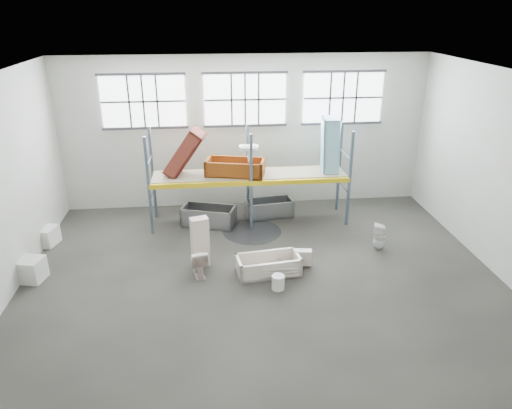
{
  "coord_description": "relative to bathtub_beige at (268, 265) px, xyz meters",
  "views": [
    {
      "loc": [
        -1.21,
        -10.34,
        6.43
      ],
      "look_at": [
        0.0,
        1.5,
        1.4
      ],
      "focal_mm": 33.46,
      "sensor_mm": 36.0,
      "label": 1
    }
  ],
  "objects": [
    {
      "name": "wall_back",
      "position": [
        -0.19,
        4.81,
        2.26
      ],
      "size": [
        12.0,
        0.1,
        5.0
      ],
      "primitive_type": "cube",
      "color": "#B8B7AB",
      "rests_on": "ground"
    },
    {
      "name": "toilet_white",
      "position": [
        3.27,
        0.97,
        0.15
      ],
      "size": [
        0.45,
        0.45,
        0.77
      ],
      "primitive_type": "imported",
      "rotation": [
        0.0,
        0.0,
        -1.93
      ],
      "color": "white",
      "rests_on": "floor"
    },
    {
      "name": "rack_upright_mb",
      "position": [
        -0.19,
        3.86,
        1.26
      ],
      "size": [
        0.08,
        0.08,
        3.0
      ],
      "primitive_type": "cube",
      "color": "slate",
      "rests_on": "floor"
    },
    {
      "name": "toilet_beige",
      "position": [
        -1.79,
        0.11,
        0.13
      ],
      "size": [
        0.55,
        0.79,
        0.74
      ],
      "primitive_type": "imported",
      "rotation": [
        0.0,
        0.0,
        3.34
      ],
      "color": "beige",
      "rests_on": "floor"
    },
    {
      "name": "bathtub_beige",
      "position": [
        0.0,
        0.0,
        0.0
      ],
      "size": [
        1.69,
        0.95,
        0.47
      ],
      "primitive_type": null,
      "rotation": [
        0.0,
        0.0,
        0.12
      ],
      "color": "beige",
      "rests_on": "floor"
    },
    {
      "name": "rack_upright_ma",
      "position": [
        -0.19,
        2.66,
        1.26
      ],
      "size": [
        0.08,
        0.08,
        3.0
      ],
      "primitive_type": "cube",
      "color": "slate",
      "rests_on": "floor"
    },
    {
      "name": "rack_upright_ra",
      "position": [
        2.81,
        2.66,
        1.26
      ],
      "size": [
        0.08,
        0.08,
        3.0
      ],
      "primitive_type": "cube",
      "color": "slate",
      "rests_on": "floor"
    },
    {
      "name": "rack_beam_back",
      "position": [
        -0.19,
        3.86,
        1.26
      ],
      "size": [
        6.0,
        0.1,
        0.14
      ],
      "primitive_type": "cube",
      "color": "yellow",
      "rests_on": "floor"
    },
    {
      "name": "rack_upright_lb",
      "position": [
        -3.19,
        3.86,
        1.26
      ],
      "size": [
        0.08,
        0.08,
        3.0
      ],
      "primitive_type": "cube",
      "color": "slate",
      "rests_on": "floor"
    },
    {
      "name": "rust_tub_flat",
      "position": [
        -0.63,
        3.22,
        1.58
      ],
      "size": [
        1.9,
        1.21,
        0.49
      ],
      "primitive_type": null,
      "rotation": [
        0.0,
        0.0,
        -0.24
      ],
      "color": "brown",
      "rests_on": "shelf_deck"
    },
    {
      "name": "steel_tub_right",
      "position": [
        0.47,
        3.57,
        0.04
      ],
      "size": [
        1.59,
        0.9,
        0.55
      ],
      "primitive_type": null,
      "rotation": [
        0.0,
        0.0,
        0.13
      ],
      "color": "#A0A4A9",
      "rests_on": "floor"
    },
    {
      "name": "window_right",
      "position": [
        3.01,
        4.7,
        3.36
      ],
      "size": [
        2.6,
        0.04,
        1.6
      ],
      "primitive_type": "cube",
      "color": "white",
      "rests_on": "wall_back"
    },
    {
      "name": "rust_tub_tilted",
      "position": [
        -2.12,
        3.31,
        2.06
      ],
      "size": [
        1.41,
        0.99,
        1.56
      ],
      "primitive_type": null,
      "rotation": [
        0.0,
        -0.96,
        -0.2
      ],
      "color": "maroon",
      "rests_on": "shelf_deck"
    },
    {
      "name": "bucket",
      "position": [
        0.14,
        -0.77,
        -0.05
      ],
      "size": [
        0.37,
        0.37,
        0.37
      ],
      "primitive_type": "cylinder",
      "rotation": [
        0.0,
        0.0,
        -0.18
      ],
      "color": "silver",
      "rests_on": "floor"
    },
    {
      "name": "shelf_deck",
      "position": [
        -0.19,
        3.26,
        1.34
      ],
      "size": [
        5.9,
        1.1,
        0.03
      ],
      "primitive_type": "cube",
      "color": "gray",
      "rests_on": "floor"
    },
    {
      "name": "wet_patch",
      "position": [
        -0.19,
        2.46,
        -0.24
      ],
      "size": [
        1.8,
        1.8,
        0.0
      ],
      "primitive_type": "cylinder",
      "color": "black",
      "rests_on": "floor"
    },
    {
      "name": "carton_far",
      "position": [
        -6.2,
        2.26,
        0.02
      ],
      "size": [
        0.77,
        0.77,
        0.52
      ],
      "primitive_type": "cube",
      "rotation": [
        0.0,
        0.0,
        -0.28
      ],
      "color": "silver",
      "rests_on": "floor"
    },
    {
      "name": "rack_upright_la",
      "position": [
        -3.19,
        2.66,
        1.26
      ],
      "size": [
        0.08,
        0.08,
        3.0
      ],
      "primitive_type": "cube",
      "color": "slate",
      "rests_on": "floor"
    },
    {
      "name": "rack_beam_front",
      "position": [
        -0.19,
        2.66,
        1.26
      ],
      "size": [
        6.0,
        0.1,
        0.14
      ],
      "primitive_type": "cube",
      "color": "yellow",
      "rests_on": "floor"
    },
    {
      "name": "sink_in_tub",
      "position": [
        0.5,
        0.41,
        -0.08
      ],
      "size": [
        0.55,
        0.55,
        0.16
      ],
      "primitive_type": "imported",
      "rotation": [
        0.0,
        0.0,
        0.21
      ],
      "color": "#C3AFA1",
      "rests_on": "bathtub_beige"
    },
    {
      "name": "wall_front",
      "position": [
        -0.19,
        -5.29,
        2.26
      ],
      "size": [
        12.0,
        0.1,
        5.0
      ],
      "primitive_type": "cube",
      "color": "#9D9D92",
      "rests_on": "ground"
    },
    {
      "name": "cistern_spare",
      "position": [
        0.95,
        0.22,
        0.04
      ],
      "size": [
        0.46,
        0.28,
        0.41
      ],
      "primitive_type": "cube",
      "rotation": [
        0.0,
        0.0,
        -0.17
      ],
      "color": "beige",
      "rests_on": "bathtub_beige"
    },
    {
      "name": "window_left",
      "position": [
        -3.39,
        4.7,
        3.36
      ],
      "size": [
        2.6,
        0.04,
        1.6
      ],
      "primitive_type": "cube",
      "color": "white",
      "rests_on": "wall_back"
    },
    {
      "name": "window_mid",
      "position": [
        -0.19,
        4.7,
        3.36
      ],
      "size": [
        2.6,
        0.04,
        1.6
      ],
      "primitive_type": "cube",
      "color": "white",
      "rests_on": "wall_back"
    },
    {
      "name": "rack_upright_rb",
      "position": [
        2.81,
        3.86,
        1.26
      ],
      "size": [
        0.08,
        0.08,
        3.0
      ],
      "primitive_type": "cube",
      "color": "slate",
      "rests_on": "floor"
    },
    {
      "name": "carton_near",
      "position": [
        -5.99,
        0.29,
        0.05
      ],
      "size": [
        0.79,
        0.72,
        0.58
      ],
      "primitive_type": "cube",
      "rotation": [
        0.0,
        0.0,
        -0.23
      ],
      "color": "silver",
      "rests_on": "floor"
    },
    {
      "name": "floor",
      "position": [
        -0.19,
        -0.24,
        -0.29
      ],
      "size": [
        12.0,
        10.0,
        0.1
      ],
      "primitive_type": "cube",
      "color": "#4B4841",
      "rests_on": "ground"
    },
    {
      "name": "sink_on_shelf",
      "position": [
        -0.23,
        2.98,
        1.86
      ],
      "size": [
        0.58,
        0.45,
        0.51
      ],
      "primitive_type": "imported",
      "rotation": [
        0.0,
        0.0,
        0.01
      ],
      "color": "white",
      "rests_on": "rust_tub_flat"
    },
    {
      "name": "steel_tub_left",
      "position": [
        -1.49,
        3.1,
        0.06
      ],
      "size": [
        1.78,
        1.21,
        0.6
      ],
      "primitive_type": null,
      "rotation": [
        0.0,
        0.0,
        -0.3
      ],
      "color": "#ABADB3",
      "rests_on": "floor"
    },
    {
      "name": "cistern_tall",
      "position": [
        -1.73,
        0.58,
        0.45
      ],
      "size": [
        0.51,
        0.4,
        1.37
      ],
      "primitive_type": "cube",
      "rotation": [
        0.0,
        0.0,
        0.3
      ],
      "color": "#F5D5CA",
      "rests_on": "floor"
    },
    {
      "name": "ceiling",
      "position": [
        -0.19,
        -0.24,
        4.81
      ],
      "size": [
        12.0,
        10.0,
        0.1
      ],
      "primitive_type": "cube",
      "color": "silver",
      "rests_on": "ground"
    },
    {
      "name": "blue_tub_upright",
      "position": [
        2.31,
        3.33,
        2.16
      ],
      "size": [
        0.63,
        0.86,
        1.74
      ],
      "primitive_type": null,
      "rotation": [
        0.0,
        1.54,
        -0.11
      ],
      "color": "#86C3D8",
      "rests_on": "shelf_deck"
    },
    {
      "name": "wall_right",
      "position": [
        5.86,
        -0.24,
        2.26
      ],
      "size": [
        0.1,
        10.0,
        5.0
      ],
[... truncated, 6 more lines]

